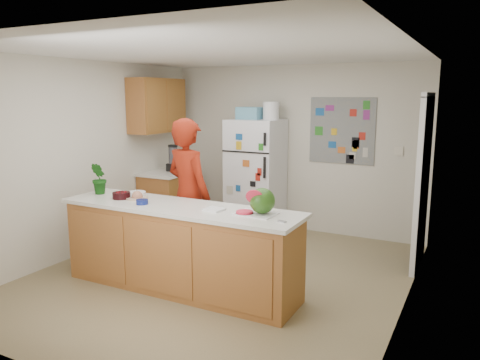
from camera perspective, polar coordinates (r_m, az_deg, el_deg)
The scene contains 26 objects.
floor at distance 5.51m, azimuth -2.46°, elevation -11.72°, with size 4.00×4.50×0.02m, color brown.
wall_back at distance 7.20m, azimuth 6.50°, elevation 3.83°, with size 4.00×0.02×2.50m, color beige.
wall_left at distance 6.41m, azimuth -18.33°, elevation 2.57°, with size 0.02×4.50×2.50m, color beige.
wall_right at distance 4.53m, azimuth 20.05°, elevation -0.60°, with size 0.02×4.50×2.50m, color beige.
ceiling at distance 5.13m, azimuth -2.68°, elevation 15.38°, with size 4.00×4.50×0.02m, color white.
doorway at distance 5.99m, azimuth 21.55°, elevation -0.38°, with size 0.03×0.85×2.04m, color black.
peninsula_base at distance 5.06m, azimuth -7.34°, elevation -8.41°, with size 2.60×0.62×0.88m, color brown.
peninsula_top at distance 4.93m, azimuth -7.46°, elevation -3.34°, with size 2.68×0.70×0.04m, color silver.
side_counter_base at distance 7.35m, azimuth -8.67°, elevation -2.58°, with size 0.60×0.80×0.86m, color brown.
side_counter_top at distance 7.26m, azimuth -8.76°, elevation 0.88°, with size 0.64×0.84×0.04m, color silver.
upper_cabinets at distance 7.21m, azimuth -10.07°, elevation 8.93°, with size 0.35×1.00×0.80m, color brown.
refrigerator at distance 7.09m, azimuth 1.93°, elevation 0.52°, with size 0.75×0.70×1.70m, color silver.
fridge_top_bin at distance 7.03m, azimuth 1.23°, elevation 8.15°, with size 0.35×0.28×0.18m, color #5999B2.
photo_collage at distance 6.92m, azimuth 12.32°, elevation 5.89°, with size 0.95×0.01×0.95m, color slate.
person at distance 5.51m, azimuth -6.28°, elevation -1.87°, with size 0.66×0.43×1.80m, color maroon.
blender_appliance at distance 7.26m, azimuth -8.16°, elevation 2.57°, with size 0.14×0.14×0.38m, color black.
cutting_board at distance 4.54m, azimuth 1.92°, elevation -4.13°, with size 0.38×0.29×0.01m, color white.
watermelon at distance 4.50m, azimuth 2.73°, elevation -2.55°, with size 0.25×0.25×0.25m, color #3C631D.
watermelon_slice at distance 4.53m, azimuth 0.55°, elevation -3.93°, with size 0.16×0.16×0.02m, color red.
cherry_bowl at distance 5.38m, azimuth -14.26°, elevation -1.83°, with size 0.20×0.20×0.07m, color black.
white_bowl at distance 5.43m, azimuth -12.47°, elevation -1.70°, with size 0.20×0.20×0.06m, color white.
cobalt_bowl at distance 5.05m, azimuth -11.85°, elevation -2.63°, with size 0.13×0.13×0.05m, color navy.
plate at distance 5.32m, azimuth -12.42°, elevation -2.17°, with size 0.24×0.24×0.02m, color #B8AA90.
paper_towel at distance 4.69m, azimuth -3.17°, elevation -3.60°, with size 0.18×0.16×0.02m, color white.
keys at distance 4.28m, azimuth 5.12°, elevation -5.05°, with size 0.08×0.04×0.01m, color gray.
potted_plant at distance 5.65m, azimuth -16.75°, elevation 0.18°, with size 0.20×0.16×0.37m, color #133A0A.
Camera 1 is at (2.56, -4.42, 2.06)m, focal length 35.00 mm.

